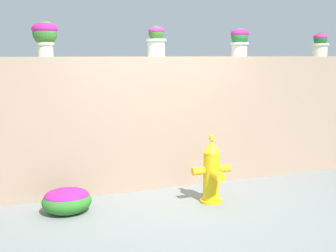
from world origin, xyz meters
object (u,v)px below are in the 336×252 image
at_px(potted_plant_1, 45,34).
at_px(potted_plant_4, 320,44).
at_px(potted_plant_3, 240,40).
at_px(flower_bush_left, 67,200).
at_px(potted_plant_2, 156,40).
at_px(fire_hydrant, 212,172).

bearing_deg(potted_plant_1, potted_plant_4, -0.52).
bearing_deg(potted_plant_3, flower_bush_left, -166.67).
relative_size(potted_plant_2, potted_plant_4, 1.13).
xyz_separation_m(potted_plant_2, potted_plant_3, (1.28, -0.00, 0.02)).
height_order(potted_plant_4, fire_hydrant, potted_plant_4).
xyz_separation_m(fire_hydrant, flower_bush_left, (-1.76, 0.28, -0.23)).
height_order(potted_plant_1, fire_hydrant, potted_plant_1).
bearing_deg(potted_plant_2, flower_bush_left, -155.05).
bearing_deg(potted_plant_2, fire_hydrant, -65.38).
xyz_separation_m(potted_plant_2, flower_bush_left, (-1.35, -0.63, -1.88)).
relative_size(potted_plant_1, potted_plant_2, 1.07).
height_order(potted_plant_4, flower_bush_left, potted_plant_4).
relative_size(potted_plant_1, potted_plant_3, 1.08).
relative_size(fire_hydrant, flower_bush_left, 1.46).
distance_m(potted_plant_2, potted_plant_4, 2.73).
xyz_separation_m(potted_plant_2, potted_plant_4, (2.73, 0.01, -0.02)).
distance_m(potted_plant_4, flower_bush_left, 4.52).
distance_m(potted_plant_1, flower_bush_left, 2.06).
bearing_deg(potted_plant_4, potted_plant_1, 179.48).
distance_m(potted_plant_3, flower_bush_left, 3.30).
height_order(potted_plant_1, potted_plant_2, potted_plant_1).
xyz_separation_m(potted_plant_1, potted_plant_3, (2.73, -0.05, -0.04)).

